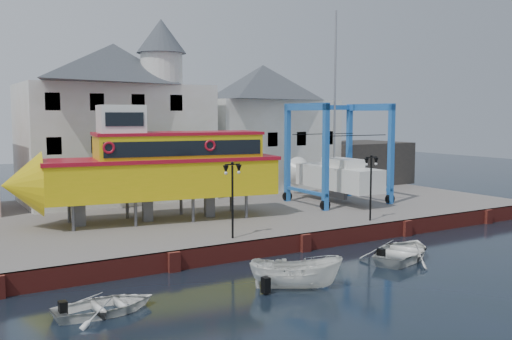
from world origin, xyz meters
TOP-DOWN VIEW (x-y plane):
  - ground at (0.00, 0.00)m, footprint 140.00×140.00m
  - hardstanding at (0.00, 11.00)m, footprint 44.00×22.00m
  - quay_wall at (-0.00, 0.10)m, footprint 44.00×0.47m
  - building_white_main at (-4.87, 18.39)m, footprint 14.00×8.30m
  - building_white_right at (9.00, 19.00)m, footprint 12.00×8.00m
  - shed_dark at (19.00, 17.00)m, footprint 8.00×7.00m
  - lamp_post_left at (-4.00, 1.20)m, footprint 1.12×0.32m
  - lamp_post_right at (6.00, 1.20)m, footprint 1.12×0.32m
  - tour_boat at (-6.17, 8.33)m, footprint 17.18×6.44m
  - travel_lift at (9.02, 8.97)m, footprint 6.94×9.67m
  - motorboat_a at (-4.38, -5.37)m, footprint 4.36×3.52m
  - motorboat_b at (3.58, -4.05)m, footprint 6.23×5.53m
  - motorboat_d at (-12.61, -4.09)m, footprint 4.08×2.98m

SIDE VIEW (x-z plane):
  - ground at x=0.00m, z-range 0.00..0.00m
  - motorboat_a at x=-4.38m, z-range -0.80..0.80m
  - motorboat_b at x=3.58m, z-range -0.53..0.53m
  - motorboat_d at x=-12.61m, z-range -0.41..0.41m
  - hardstanding at x=0.00m, z-range 0.00..1.00m
  - quay_wall at x=0.00m, z-range 0.00..1.00m
  - shed_dark at x=19.00m, z-range 1.00..5.00m
  - travel_lift at x=9.02m, z-range -3.84..10.67m
  - lamp_post_left at x=-4.00m, z-range 2.07..6.27m
  - lamp_post_right at x=6.00m, z-range 2.07..6.27m
  - tour_boat at x=-6.17m, z-range 0.79..8.10m
  - building_white_right at x=9.00m, z-range 1.00..12.20m
  - building_white_main at x=-4.87m, z-range 0.34..14.34m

